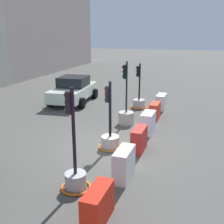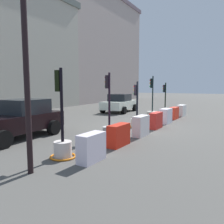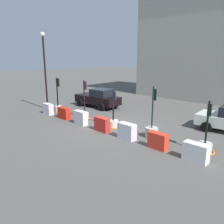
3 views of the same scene
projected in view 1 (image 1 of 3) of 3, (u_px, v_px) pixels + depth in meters
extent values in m
plane|color=#514F4B|center=(109.00, 148.00, 10.16)|extent=(120.00, 120.00, 0.00)
cylinder|color=#B3B0AE|center=(76.00, 181.00, 7.46)|extent=(0.59, 0.59, 0.46)
cylinder|color=black|center=(74.00, 132.00, 7.06)|extent=(0.09, 0.09, 2.35)
cube|color=black|center=(69.00, 103.00, 6.89)|extent=(0.16, 0.15, 0.57)
sphere|color=red|center=(65.00, 95.00, 6.87)|extent=(0.09, 0.09, 0.09)
sphere|color=orange|center=(66.00, 102.00, 6.92)|extent=(0.09, 0.09, 0.09)
sphere|color=green|center=(66.00, 109.00, 6.97)|extent=(0.09, 0.09, 0.09)
torus|color=orange|center=(76.00, 187.00, 7.51)|extent=(0.84, 0.84, 0.07)
cylinder|color=beige|center=(110.00, 142.00, 10.11)|extent=(0.66, 0.66, 0.45)
cylinder|color=black|center=(110.00, 110.00, 9.76)|extent=(0.10, 0.10, 2.04)
cube|color=black|center=(107.00, 94.00, 9.64)|extent=(0.15, 0.13, 0.58)
sphere|color=red|center=(105.00, 89.00, 9.61)|extent=(0.09, 0.09, 0.09)
sphere|color=orange|center=(105.00, 94.00, 9.67)|extent=(0.09, 0.09, 0.09)
sphere|color=green|center=(105.00, 99.00, 9.72)|extent=(0.09, 0.09, 0.09)
torus|color=orange|center=(110.00, 147.00, 10.16)|extent=(0.88, 0.88, 0.05)
cylinder|color=#BBB2A5|center=(126.00, 118.00, 12.72)|extent=(0.71, 0.71, 0.57)
cylinder|color=black|center=(127.00, 87.00, 12.31)|extent=(0.08, 0.08, 2.32)
cube|color=black|center=(125.00, 72.00, 12.17)|extent=(0.21, 0.17, 0.61)
sphere|color=red|center=(123.00, 67.00, 12.16)|extent=(0.11, 0.11, 0.11)
sphere|color=orange|center=(123.00, 72.00, 12.21)|extent=(0.11, 0.11, 0.11)
sphere|color=green|center=(123.00, 76.00, 12.27)|extent=(0.11, 0.11, 0.11)
cylinder|color=beige|center=(139.00, 104.00, 15.47)|extent=(0.67, 0.67, 0.47)
cylinder|color=black|center=(140.00, 82.00, 15.13)|extent=(0.09, 0.09, 2.03)
cube|color=black|center=(138.00, 71.00, 15.00)|extent=(0.18, 0.13, 0.57)
sphere|color=red|center=(137.00, 68.00, 14.97)|extent=(0.11, 0.11, 0.11)
sphere|color=orange|center=(137.00, 71.00, 15.02)|extent=(0.11, 0.11, 0.11)
sphere|color=green|center=(136.00, 75.00, 15.08)|extent=(0.11, 0.11, 0.11)
torus|color=orange|center=(139.00, 107.00, 15.53)|extent=(0.94, 0.94, 0.07)
cube|color=red|center=(98.00, 205.00, 6.11)|extent=(1.10, 0.45, 0.82)
cube|color=silver|center=(124.00, 164.00, 7.92)|extent=(1.03, 0.45, 0.91)
cube|color=red|center=(139.00, 140.00, 9.80)|extent=(1.04, 0.42, 0.85)
cube|color=silver|center=(148.00, 123.00, 11.57)|extent=(1.06, 0.51, 0.89)
cube|color=red|center=(155.00, 111.00, 13.39)|extent=(1.00, 0.44, 0.81)
cube|color=white|center=(161.00, 102.00, 15.15)|extent=(1.09, 0.50, 0.82)
cube|color=silver|center=(73.00, 92.00, 16.62)|extent=(4.25, 2.10, 0.65)
cube|color=black|center=(74.00, 81.00, 16.53)|extent=(1.79, 1.71, 0.60)
cylinder|color=black|center=(67.00, 92.00, 18.11)|extent=(0.63, 0.32, 0.61)
cylinder|color=black|center=(95.00, 93.00, 17.70)|extent=(0.63, 0.32, 0.61)
cylinder|color=black|center=(50.00, 101.00, 15.72)|extent=(0.63, 0.32, 0.61)
cylinder|color=black|center=(82.00, 103.00, 15.31)|extent=(0.63, 0.32, 0.61)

